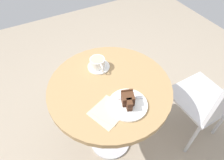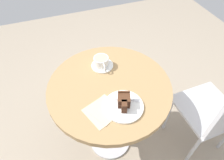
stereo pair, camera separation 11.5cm
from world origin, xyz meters
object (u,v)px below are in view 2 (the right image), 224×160
cafe_chair (219,112)px  saucer (102,66)px  teaspoon (98,67)px  napkin (103,110)px  cake_plate (124,106)px  coffee_cup (101,61)px  cake_slice (124,101)px  fork (130,100)px

cafe_chair → saucer: bearing=-37.6°
teaspoon → napkin: (0.32, -0.07, -0.01)m
cafe_chair → cake_plate: bearing=-12.4°
coffee_cup → cafe_chair: bearing=54.3°
teaspoon → cake_slice: size_ratio=0.72×
teaspoon → fork: size_ratio=0.56×
napkin → teaspoon: bearing=168.3°
coffee_cup → cake_slice: 0.34m
teaspoon → cake_plate: teaspoon is taller
cake_plate → napkin: cake_plate is taller
teaspoon → cake_slice: 0.33m
cake_slice → cafe_chair: (0.13, 0.63, -0.25)m
cake_plate → cake_slice: size_ratio=2.06×
saucer → fork: (0.32, 0.05, 0.01)m
teaspoon → cake_slice: cake_slice is taller
cake_plate → fork: (-0.02, 0.05, 0.01)m
cake_slice → cafe_chair: size_ratio=0.13×
saucer → fork: bearing=9.5°
napkin → saucer: bearing=162.8°
napkin → cake_slice: bearing=86.6°
saucer → cafe_chair: 0.82m
saucer → cake_slice: size_ratio=1.35×
saucer → cake_plate: bearing=1.3°
saucer → teaspoon: bearing=-71.5°
teaspoon → fork: fork is taller
coffee_cup → napkin: bearing=-16.2°
coffee_cup → fork: size_ratio=0.94×
fork → napkin: 0.16m
fork → coffee_cup: bearing=122.6°
cake_slice → napkin: size_ratio=0.48×
saucer → cake_plate: size_ratio=0.65×
fork → cafe_chair: bearing=8.8°
teaspoon → cake_plate: (0.33, 0.04, -0.01)m
teaspoon → cafe_chair: (0.45, 0.67, -0.22)m
cake_slice → napkin: 0.12m
saucer → coffee_cup: (-0.00, -0.01, 0.04)m
saucer → cake_slice: 0.34m
cake_slice → napkin: bearing=-93.4°
teaspoon → cake_plate: bearing=136.6°
coffee_cup → teaspoon: (0.01, -0.03, -0.03)m
cake_slice → napkin: (-0.01, -0.11, -0.04)m
coffee_cup → napkin: 0.35m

